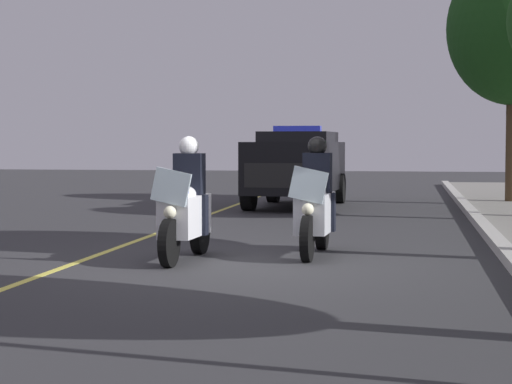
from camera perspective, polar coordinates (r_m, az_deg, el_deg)
name	(u,v)px	position (r m, az deg, el deg)	size (l,w,h in m)	color
ground_plane	(239,265)	(12.29, -1.04, -4.53)	(80.00, 80.00, 0.00)	#333335
lane_stripe_center	(81,261)	(12.87, -10.81, -4.22)	(48.00, 0.12, 0.01)	#E0D14C
police_motorcycle_lead_left	(186,210)	(12.71, -4.40, -1.12)	(2.14, 0.59, 1.72)	black
police_motorcycle_lead_right	(315,207)	(13.24, 3.71, -0.94)	(2.14, 0.59, 1.72)	black
police_suv	(297,165)	(23.23, 2.55, 1.71)	(4.98, 2.25, 2.05)	black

